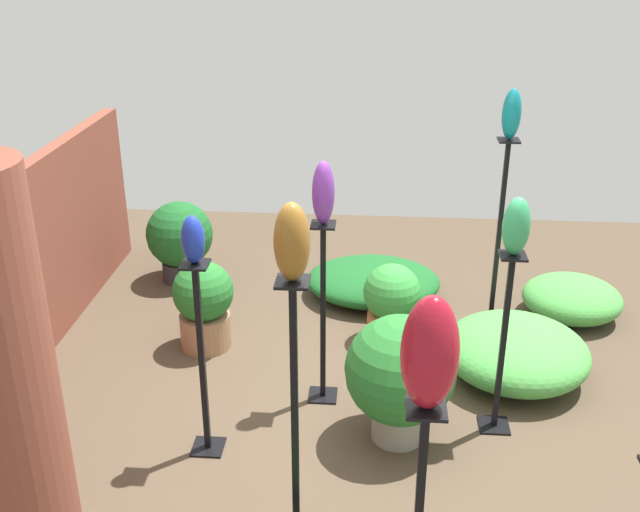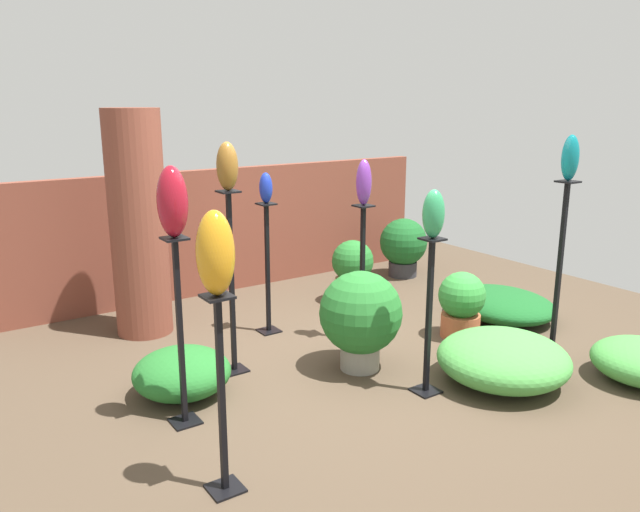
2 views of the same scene
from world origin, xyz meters
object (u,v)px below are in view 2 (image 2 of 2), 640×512
brick_pillar (138,224)px  art_vase_ruby (172,202)px  art_vase_cobalt (266,188)px  pedestal_bronze (232,290)px  potted_plant_mid_right (361,315)px  art_vase_amber (215,253)px  pedestal_jade (429,323)px  potted_plant_back_center (353,270)px  pedestal_cobalt (268,274)px  art_vase_teal (570,158)px  pedestal_violet (362,279)px  pedestal_ruby (181,340)px  art_vase_bronze (227,166)px  pedestal_teal (558,279)px  pedestal_amber (222,404)px  potted_plant_front_right (403,245)px  potted_plant_walkway_edge (462,303)px  art_vase_violet (364,182)px  art_vase_jade (433,214)px

brick_pillar → art_vase_ruby: brick_pillar is taller
art_vase_cobalt → pedestal_bronze: bearing=-137.6°
potted_plant_mid_right → art_vase_amber: bearing=-152.0°
pedestal_bronze → pedestal_jade: (1.08, -1.21, -0.15)m
art_vase_amber → pedestal_jade: bearing=8.1°
pedestal_jade → potted_plant_back_center: pedestal_jade is taller
brick_pillar → potted_plant_back_center: (2.28, -0.41, -0.71)m
pedestal_jade → pedestal_cobalt: bearing=101.4°
art_vase_teal → pedestal_violet: bearing=130.7°
pedestal_ruby → pedestal_jade: bearing=-19.3°
brick_pillar → art_vase_bronze: (0.31, -1.34, 0.65)m
pedestal_teal → pedestal_amber: bearing=-178.0°
potted_plant_front_right → potted_plant_mid_right: 3.00m
pedestal_bronze → pedestal_cobalt: size_ratio=1.19×
art_vase_cobalt → potted_plant_walkway_edge: bearing=-38.4°
art_vase_violet → art_vase_cobalt: (-0.63, 0.69, -0.08)m
pedestal_violet → pedestal_cobalt: size_ratio=1.01×
pedestal_bronze → potted_plant_front_right: 3.49m
pedestal_bronze → art_vase_ruby: bearing=-139.5°
pedestal_bronze → art_vase_amber: 1.84m
pedestal_teal → pedestal_ruby: 3.26m
art_vase_teal → potted_plant_back_center: art_vase_teal is taller
potted_plant_mid_right → art_vase_jade: bearing=-76.1°
pedestal_amber → pedestal_cobalt: bearing=54.6°
pedestal_cobalt → potted_plant_front_right: bearing=17.5°
pedestal_amber → potted_plant_walkway_edge: pedestal_amber is taller
pedestal_jade → potted_plant_mid_right: (-0.16, 0.65, -0.09)m
pedestal_violet → art_vase_ruby: size_ratio=2.75×
potted_plant_walkway_edge → potted_plant_front_right: (0.98, 1.95, 0.08)m
pedestal_jade → pedestal_teal: bearing=-6.2°
art_vase_cobalt → potted_plant_back_center: size_ratio=0.40×
potted_plant_walkway_edge → pedestal_violet: bearing=150.3°
art_vase_cobalt → art_vase_ruby: (-1.40, -1.24, 0.16)m
brick_pillar → pedestal_cobalt: 1.33m
pedestal_amber → art_vase_jade: (1.88, 0.27, 0.88)m
pedestal_teal → art_vase_ruby: bearing=166.3°
potted_plant_back_center → art_vase_cobalt: bearing=-167.2°
pedestal_amber → pedestal_jade: (1.88, 0.27, 0.02)m
pedestal_amber → pedestal_ruby: (0.11, 0.89, 0.07)m
pedestal_ruby → pedestal_teal: bearing=-13.7°
art_vase_teal → art_vase_bronze: 2.82m
pedestal_jade → pedestal_bronze: bearing=131.7°
art_vase_cobalt → art_vase_amber: bearing=-125.4°
brick_pillar → pedestal_cobalt: size_ratio=1.68×
art_vase_cobalt → potted_plant_front_right: size_ratio=0.38×
pedestal_cobalt → art_vase_violet: size_ratio=3.12×
pedestal_bronze → pedestal_teal: bearing=-28.9°
pedestal_jade → art_vase_bronze: size_ratio=3.25×
brick_pillar → art_vase_ruby: (-0.38, -1.94, 0.51)m
pedestal_jade → potted_plant_mid_right: 0.67m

